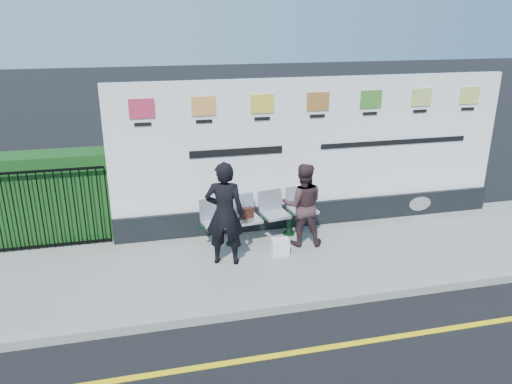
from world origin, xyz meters
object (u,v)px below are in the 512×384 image
(woman_left, at_px, (225,214))
(woman_right, at_px, (303,205))
(billboard, at_px, (314,163))
(bench, at_px, (261,227))

(woman_left, bearing_deg, woman_right, -149.24)
(billboard, bearing_deg, bench, -156.60)
(billboard, xyz_separation_m, woman_right, (-0.53, -0.91, -0.51))
(bench, distance_m, woman_right, 0.97)
(bench, distance_m, woman_left, 1.33)
(bench, height_order, woman_left, woman_left)
(woman_left, bearing_deg, billboard, -131.43)
(woman_right, bearing_deg, billboard, -108.15)
(woman_left, xyz_separation_m, woman_right, (1.54, 0.40, -0.13))
(woman_left, bearing_deg, bench, -120.84)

